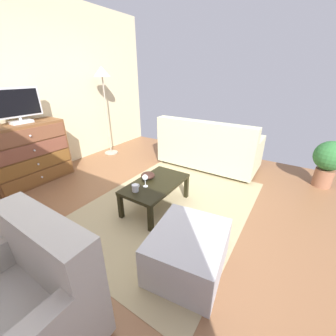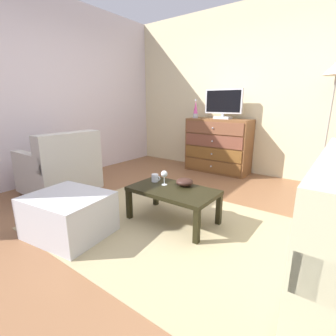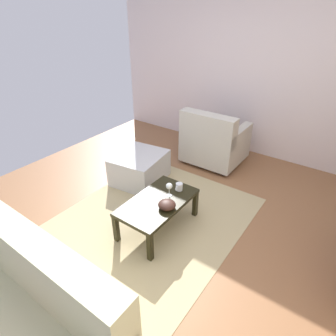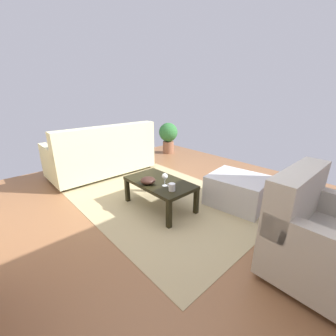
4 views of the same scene
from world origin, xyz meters
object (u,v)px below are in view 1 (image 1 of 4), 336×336
at_px(dresser, 28,154).
at_px(bowl_decorative, 148,175).
at_px(armchair, 17,311).
at_px(coffee_table, 156,186).
at_px(tv, 16,105).
at_px(standing_lamp, 103,81).
at_px(mug, 135,188).
at_px(potted_plant, 329,160).
at_px(wine_glass, 145,178).
at_px(ottoman, 188,251).
at_px(couch_large, 208,149).

relative_size(dresser, bowl_decorative, 6.13).
bearing_deg(armchair, coffee_table, 7.58).
relative_size(tv, bowl_decorative, 3.66).
distance_m(bowl_decorative, standing_lamp, 2.42).
bearing_deg(bowl_decorative, dresser, 105.49).
bearing_deg(coffee_table, standing_lamp, 61.19).
bearing_deg(tv, mug, -85.82).
xyz_separation_m(standing_lamp, potted_plant, (0.75, -3.87, -1.05)).
bearing_deg(wine_glass, ottoman, -119.69).
bearing_deg(dresser, ottoman, -92.70).
xyz_separation_m(dresser, coffee_table, (0.49, -2.07, -0.16)).
relative_size(tv, wine_glass, 4.22).
distance_m(dresser, ottoman, 2.89).
bearing_deg(tv, wine_glass, -81.75).
relative_size(mug, ottoman, 0.16).
height_order(coffee_table, standing_lamp, standing_lamp).
bearing_deg(couch_large, dresser, 134.72).
height_order(wine_glass, couch_large, couch_large).
bearing_deg(ottoman, mug, 69.20).
relative_size(coffee_table, couch_large, 0.51).
bearing_deg(armchair, bowl_decorative, 12.26).
height_order(couch_large, armchair, couch_large).
xyz_separation_m(bowl_decorative, standing_lamp, (1.07, 1.87, 1.08)).
xyz_separation_m(coffee_table, potted_plant, (1.86, -1.85, 0.12)).
relative_size(dresser, standing_lamp, 0.64).
bearing_deg(tv, bowl_decorative, -75.97).
relative_size(dresser, mug, 9.74).
bearing_deg(mug, wine_glass, -10.57).
bearing_deg(couch_large, armchair, -176.62).
bearing_deg(dresser, potted_plant, -59.06).
xyz_separation_m(mug, bowl_decorative, (0.34, 0.08, -0.00)).
height_order(dresser, standing_lamp, standing_lamp).
height_order(tv, bowl_decorative, tv).
xyz_separation_m(dresser, bowl_decorative, (0.53, -1.92, -0.07)).
xyz_separation_m(armchair, ottoman, (1.07, -0.57, -0.15)).
bearing_deg(tv, potted_plant, -59.71).
relative_size(wine_glass, couch_large, 0.09).
xyz_separation_m(tv, ottoman, (-0.18, -2.89, -1.00)).
distance_m(mug, bowl_decorative, 0.35).
height_order(bowl_decorative, ottoman, bowl_decorative).
bearing_deg(bowl_decorative, tv, 104.03).
distance_m(coffee_table, mug, 0.32).
distance_m(couch_large, standing_lamp, 2.40).
bearing_deg(dresser, tv, 27.16).
distance_m(coffee_table, standing_lamp, 2.59).
relative_size(tv, couch_large, 0.38).
bearing_deg(ottoman, armchair, 152.02).
relative_size(tv, coffee_table, 0.75).
bearing_deg(potted_plant, coffee_table, 135.20).
xyz_separation_m(armchair, potted_plant, (3.56, -1.62, 0.09)).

